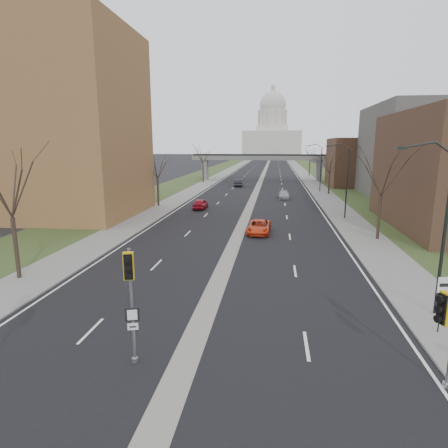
% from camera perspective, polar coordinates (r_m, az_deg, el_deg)
% --- Properties ---
extents(ground, '(700.00, 700.00, 0.00)m').
position_cam_1_polar(ground, '(16.16, -6.10, -20.35)').
color(ground, black).
rests_on(ground, ground).
extents(road_surface, '(20.00, 600.00, 0.01)m').
position_cam_1_polar(road_surface, '(163.50, 6.59, 8.86)').
color(road_surface, black).
rests_on(road_surface, ground).
extents(median_strip, '(1.20, 600.00, 0.02)m').
position_cam_1_polar(median_strip, '(163.50, 6.59, 8.86)').
color(median_strip, gray).
rests_on(median_strip, ground).
extents(sidewalk_right, '(4.00, 600.00, 0.12)m').
position_cam_1_polar(sidewalk_right, '(163.69, 10.84, 8.75)').
color(sidewalk_right, gray).
rests_on(sidewalk_right, ground).
extents(sidewalk_left, '(4.00, 600.00, 0.12)m').
position_cam_1_polar(sidewalk_left, '(164.19, 2.35, 8.96)').
color(sidewalk_left, gray).
rests_on(sidewalk_left, ground).
extents(grass_verge_right, '(8.00, 600.00, 0.10)m').
position_cam_1_polar(grass_verge_right, '(164.11, 12.95, 8.66)').
color(grass_verge_right, '#2F421E').
rests_on(grass_verge_right, ground).
extents(grass_verge_left, '(8.00, 600.00, 0.10)m').
position_cam_1_polar(grass_verge_left, '(164.86, 0.24, 8.98)').
color(grass_verge_left, '#2F421E').
rests_on(grass_verge_left, ground).
extents(apartment_building, '(25.00, 16.00, 22.00)m').
position_cam_1_polar(apartment_building, '(52.35, -27.27, 13.28)').
color(apartment_building, '#906139').
rests_on(apartment_building, ground).
extents(commercial_block_mid, '(18.00, 22.00, 15.00)m').
position_cam_1_polar(commercial_block_mid, '(69.72, 28.80, 9.59)').
color(commercial_block_mid, '#5D5B55').
rests_on(commercial_block_mid, ground).
extents(commercial_block_far, '(14.00, 14.00, 10.00)m').
position_cam_1_polar(commercial_block_far, '(85.36, 20.53, 8.78)').
color(commercial_block_far, brown).
rests_on(commercial_block_far, ground).
extents(pedestrian_bridge, '(34.00, 3.00, 6.45)m').
position_cam_1_polar(pedestrian_bridge, '(93.38, 5.69, 9.58)').
color(pedestrian_bridge, slate).
rests_on(pedestrian_bridge, ground).
extents(capitol, '(48.00, 42.00, 55.75)m').
position_cam_1_polar(capitol, '(333.40, 7.33, 13.58)').
color(capitol, silver).
rests_on(capitol, ground).
extents(streetlight_near, '(2.61, 0.20, 8.70)m').
position_cam_1_polar(streetlight_near, '(20.74, 29.26, 5.83)').
color(streetlight_near, black).
rests_on(streetlight_near, sidewalk_right).
extents(streetlight_mid, '(2.61, 0.20, 8.70)m').
position_cam_1_polar(streetlight_mid, '(45.90, 17.44, 9.34)').
color(streetlight_mid, black).
rests_on(streetlight_mid, sidewalk_right).
extents(streetlight_far, '(2.61, 0.20, 8.70)m').
position_cam_1_polar(streetlight_far, '(71.66, 14.01, 10.28)').
color(streetlight_far, black).
rests_on(streetlight_far, sidewalk_right).
extents(tree_left_a, '(7.20, 7.20, 9.40)m').
position_cam_1_polar(tree_left_a, '(26.92, -30.09, 6.13)').
color(tree_left_a, '#382B21').
rests_on(tree_left_a, sidewalk_left).
extents(tree_left_b, '(6.75, 6.75, 8.81)m').
position_cam_1_polar(tree_left_b, '(53.86, -10.18, 9.23)').
color(tree_left_b, '#382B21').
rests_on(tree_left_b, sidewalk_left).
extents(tree_left_c, '(7.65, 7.65, 9.99)m').
position_cam_1_polar(tree_left_c, '(86.82, -3.25, 10.90)').
color(tree_left_c, '#382B21').
rests_on(tree_left_c, sidewalk_left).
extents(tree_right_a, '(7.20, 7.20, 9.40)m').
position_cam_1_polar(tree_right_a, '(36.57, 23.12, 7.90)').
color(tree_right_a, '#382B21').
rests_on(tree_right_a, sidewalk_right).
extents(tree_right_b, '(6.30, 6.30, 8.22)m').
position_cam_1_polar(tree_right_b, '(68.96, 15.90, 9.18)').
color(tree_right_b, '#382B21').
rests_on(tree_right_b, sidewalk_right).
extents(tree_right_c, '(7.65, 7.65, 9.99)m').
position_cam_1_polar(tree_right_c, '(108.67, 13.01, 10.83)').
color(tree_right_c, '#382B21').
rests_on(tree_right_c, sidewalk_right).
extents(signal_pole_median, '(0.64, 0.80, 4.78)m').
position_cam_1_polar(signal_pole_median, '(14.86, -14.09, -9.28)').
color(signal_pole_median, gray).
rests_on(signal_pole_median, ground).
extents(speed_limit_sign, '(0.57, 0.14, 2.69)m').
position_cam_1_polar(speed_limit_sign, '(19.94, 30.32, -9.25)').
color(speed_limit_sign, black).
rests_on(speed_limit_sign, sidewalk_right).
extents(car_left_near, '(1.74, 4.20, 1.42)m').
position_cam_1_polar(car_left_near, '(51.57, -3.61, 3.11)').
color(car_left_near, maroon).
rests_on(car_left_near, ground).
extents(car_left_far, '(1.81, 4.57, 1.48)m').
position_cam_1_polar(car_left_far, '(79.91, 2.22, 6.29)').
color(car_left_far, black).
rests_on(car_left_far, ground).
extents(car_right_near, '(2.35, 4.80, 1.31)m').
position_cam_1_polar(car_right_near, '(37.32, 5.36, -0.42)').
color(car_right_near, red).
rests_on(car_right_near, ground).
extents(car_right_mid, '(1.81, 4.23, 1.22)m').
position_cam_1_polar(car_right_mid, '(62.24, 9.09, 4.41)').
color(car_right_mid, '#9A9BA1').
rests_on(car_right_mid, ground).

